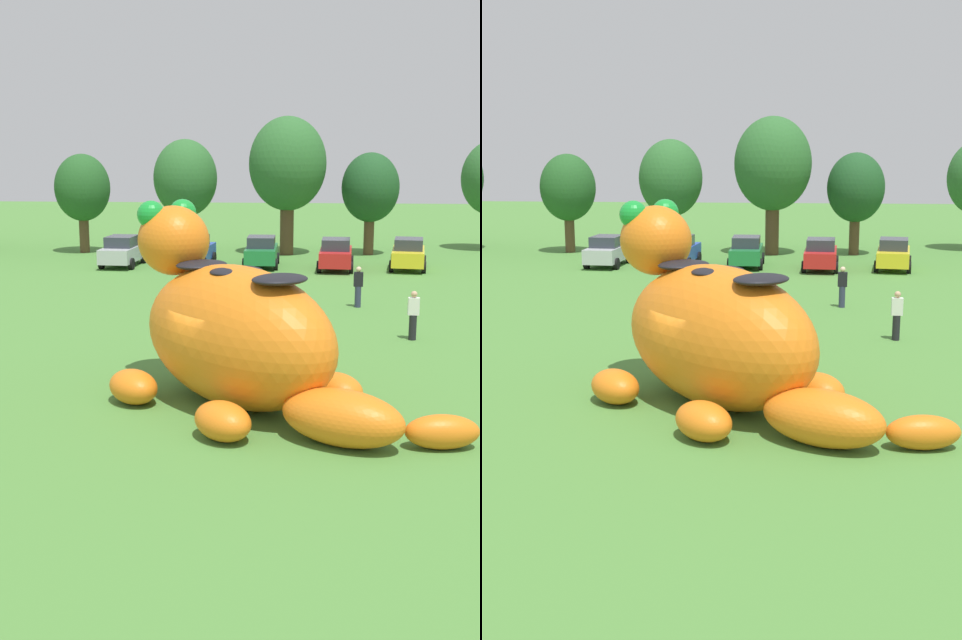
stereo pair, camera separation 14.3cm
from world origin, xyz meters
TOP-DOWN VIEW (x-y plane):
  - ground_plane at (0.00, 0.00)m, footprint 160.00×160.00m
  - giant_inflatable_creature at (0.47, 0.19)m, footprint 9.20×7.48m
  - car_silver at (-8.22, 24.13)m, footprint 2.13×4.19m
  - car_blue at (-4.25, 24.68)m, footprint 2.24×4.24m
  - car_green at (-0.41, 24.58)m, footprint 1.96×4.11m
  - car_red at (3.72, 23.80)m, footprint 2.11×4.19m
  - car_yellow at (7.69, 24.26)m, footprint 2.35×4.29m
  - tree_mid_left at (-12.10, 29.92)m, footprint 3.50×3.50m
  - tree_centre_left at (-5.58, 30.37)m, footprint 4.01×4.01m
  - tree_centre at (0.85, 30.01)m, footprint 4.77×4.77m
  - tree_centre_right at (5.97, 30.41)m, footprint 3.55×3.55m
  - spectator_near_inflatable at (5.85, 7.67)m, footprint 0.38×0.26m
  - spectator_mid_field at (4.31, 13.30)m, footprint 0.38×0.26m

SIDE VIEW (x-z plane):
  - ground_plane at x=0.00m, z-range 0.00..0.00m
  - spectator_near_inflatable at x=5.85m, z-range 0.00..1.71m
  - spectator_mid_field at x=4.31m, z-range 0.00..1.71m
  - car_silver at x=-8.22m, z-range 0.00..1.72m
  - car_blue at x=-4.25m, z-range 0.00..1.72m
  - car_green at x=-0.41m, z-range 0.00..1.72m
  - car_red at x=3.72m, z-range 0.00..1.72m
  - car_yellow at x=7.69m, z-range 0.00..1.72m
  - giant_inflatable_creature at x=0.47m, z-range -0.68..4.39m
  - tree_mid_left at x=-12.10m, z-range 0.96..7.17m
  - tree_centre_right at x=5.97m, z-range 0.97..7.27m
  - tree_centre_left at x=-5.58m, z-range 1.10..8.21m
  - tree_centre at x=0.85m, z-range 1.31..9.78m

